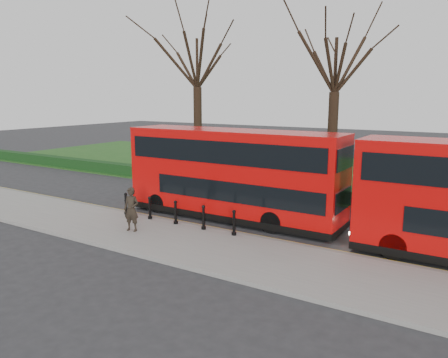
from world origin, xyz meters
The scene contains 12 objects.
ground centered at (0.00, 0.00, 0.00)m, with size 120.00×120.00×0.00m, color #28282B.
pavement centered at (0.00, -3.00, 0.07)m, with size 60.00×4.00×0.15m, color gray.
kerb centered at (0.00, -1.00, 0.07)m, with size 60.00×0.25×0.16m, color slate.
grass_verge centered at (0.00, 15.00, 0.03)m, with size 60.00×18.00×0.06m, color #1F4F1A.
hedge centered at (0.00, 6.80, 0.40)m, with size 60.00×0.90×0.80m, color black.
yellow_line_outer centered at (0.00, -0.70, 0.01)m, with size 60.00×0.10×0.01m, color yellow.
yellow_line_inner centered at (0.00, -0.50, 0.01)m, with size 60.00×0.10×0.01m, color yellow.
tree_left centered at (-8.00, 10.00, 8.34)m, with size 7.34×7.34×11.48m.
tree_mid centered at (2.00, 10.00, 7.82)m, with size 6.89×6.89×10.77m.
bollard_row centered at (-1.17, -1.35, 0.65)m, with size 6.13×0.15×1.00m.
bus_lead centered at (0.22, 1.16, 2.10)m, with size 10.47×2.41×4.16m.
pedestrian centered at (-2.09, -3.11, 1.07)m, with size 0.67×0.44×1.84m, color black.
Camera 1 is at (10.47, -15.94, 5.71)m, focal length 35.00 mm.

